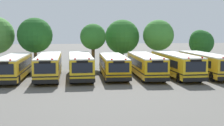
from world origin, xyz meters
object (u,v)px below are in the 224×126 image
at_px(tree_5, 201,42).
at_px(tree_3, 121,37).
at_px(school_bus_6, 206,64).
at_px(tree_1, 35,35).
at_px(tree_4, 158,35).
at_px(school_bus_0, 14,67).
at_px(school_bus_1, 49,65).
at_px(school_bus_5, 175,64).
at_px(tree_2, 93,36).
at_px(school_bus_2, 80,65).
at_px(school_bus_3, 113,65).
at_px(school_bus_4, 146,65).

bearing_deg(tree_5, tree_3, 169.99).
height_order(school_bus_6, tree_1, tree_1).
height_order(school_bus_6, tree_4, tree_4).
relative_size(school_bus_0, tree_3, 1.48).
bearing_deg(school_bus_1, tree_3, -132.40).
bearing_deg(school_bus_5, school_bus_0, -0.82).
height_order(school_bus_1, tree_4, tree_4).
bearing_deg(tree_2, school_bus_2, -103.87).
relative_size(school_bus_2, tree_3, 1.58).
bearing_deg(tree_4, tree_3, 160.16).
distance_m(school_bus_1, tree_1, 9.36).
distance_m(school_bus_0, tree_3, 17.56).
distance_m(school_bus_1, school_bus_6, 17.76).
relative_size(school_bus_3, school_bus_6, 0.87).
xyz_separation_m(school_bus_2, school_bus_4, (7.29, -0.36, -0.03)).
height_order(school_bus_0, school_bus_2, school_bus_2).
relative_size(tree_3, tree_4, 1.01).
distance_m(school_bus_2, tree_2, 8.82).
bearing_deg(school_bus_2, school_bus_6, 178.16).
height_order(school_bus_2, school_bus_5, school_bus_5).
bearing_deg(tree_5, tree_2, -177.76).
relative_size(school_bus_1, tree_1, 1.58).
height_order(school_bus_4, tree_3, tree_3).
bearing_deg(school_bus_6, school_bus_0, -0.60).
bearing_deg(school_bus_0, school_bus_5, -178.99).
bearing_deg(school_bus_2, school_bus_5, 177.41).
height_order(school_bus_5, tree_4, tree_4).
relative_size(school_bus_0, tree_2, 1.64).
bearing_deg(tree_2, school_bus_1, -123.77).
distance_m(school_bus_2, school_bus_6, 14.36).
distance_m(tree_1, tree_3, 12.25).
xyz_separation_m(school_bus_5, school_bus_6, (3.63, 0.04, -0.02)).
bearing_deg(school_bus_4, school_bus_1, -0.55).
bearing_deg(school_bus_2, tree_3, -120.90).
height_order(school_bus_0, school_bus_5, school_bus_5).
bearing_deg(tree_1, school_bus_3, -42.80).
xyz_separation_m(school_bus_2, tree_5, (17.72, 8.66, 2.11)).
distance_m(school_bus_2, school_bus_3, 3.66).
bearing_deg(school_bus_4, school_bus_3, -1.46).
distance_m(school_bus_3, tree_5, 16.75).
distance_m(school_bus_4, tree_3, 11.44).
distance_m(school_bus_1, tree_3, 14.72).
bearing_deg(school_bus_3, tree_4, -129.32).
bearing_deg(tree_2, tree_1, 176.62).
xyz_separation_m(tree_1, tree_2, (7.71, -0.46, -0.15)).
bearing_deg(tree_5, tree_4, 178.38).
height_order(school_bus_4, school_bus_5, school_bus_5).
relative_size(school_bus_2, school_bus_5, 0.93).
distance_m(school_bus_0, tree_1, 9.49).
xyz_separation_m(school_bus_1, school_bus_3, (7.05, -0.18, -0.07)).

